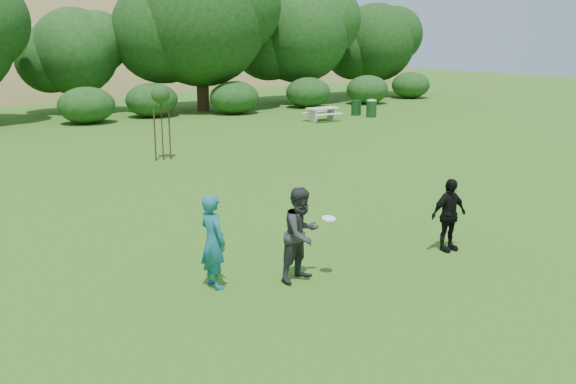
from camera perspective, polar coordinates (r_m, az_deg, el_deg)
name	(u,v)px	position (r m, az deg, el deg)	size (l,w,h in m)	color
ground	(371,275)	(13.00, 7.35, -7.35)	(120.00, 120.00, 0.00)	#19470C
player_teal	(213,241)	(12.13, -6.70, -4.37)	(0.66, 0.43, 1.81)	#185F6F
player_grey	(302,234)	(12.39, 1.22, -3.76)	(0.90, 0.70, 1.86)	#2A2A2D
player_black	(449,215)	(14.54, 14.10, -1.99)	(0.96, 0.40, 1.63)	black
trash_can_near	(356,108)	(38.86, 6.08, 7.46)	(0.60, 0.60, 0.90)	#14371A
frisbee	(329,219)	(12.39, 3.64, -2.38)	(0.27, 0.27, 0.08)	white
sapling	(161,97)	(24.81, -11.27, 8.32)	(0.70, 0.70, 2.85)	#362015
picnic_table	(322,112)	(35.96, 3.07, 7.13)	(1.80, 1.48, 0.76)	beige
trash_can_lidded	(371,108)	(38.05, 7.43, 7.43)	(0.60, 0.60, 1.05)	#153C1A
tree_row	(88,31)	(39.45, -17.33, 13.46)	(53.92, 10.38, 9.62)	#3A2616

